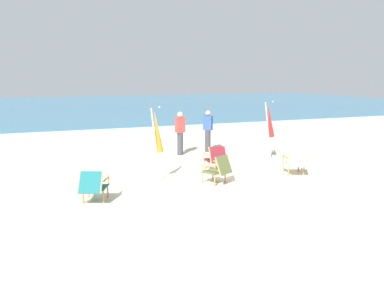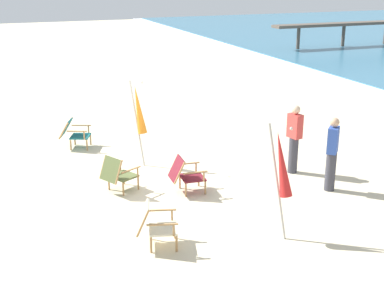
% 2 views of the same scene
% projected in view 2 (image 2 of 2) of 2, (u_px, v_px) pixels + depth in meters
% --- Properties ---
extents(ground_plane, '(80.00, 80.00, 0.00)m').
position_uv_depth(ground_plane, '(145.00, 184.00, 11.95)').
color(ground_plane, beige).
extents(beach_chair_mid_center, '(0.63, 0.77, 0.80)m').
position_uv_depth(beach_chair_mid_center, '(185.00, 174.00, 11.39)').
color(beach_chair_mid_center, maroon).
rests_on(beach_chair_mid_center, ground).
extents(beach_chair_front_right, '(0.83, 0.88, 0.81)m').
position_uv_depth(beach_chair_front_right, '(118.00, 173.00, 11.41)').
color(beach_chair_front_right, '#515B33').
rests_on(beach_chair_front_right, ground).
extents(beach_chair_back_right, '(0.82, 0.93, 0.78)m').
position_uv_depth(beach_chair_back_right, '(74.00, 133.00, 14.26)').
color(beach_chair_back_right, '#196066').
rests_on(beach_chair_back_right, ground).
extents(beach_chair_front_left, '(0.75, 0.84, 0.80)m').
position_uv_depth(beach_chair_front_left, '(154.00, 223.00, 9.15)').
color(beach_chair_front_left, beige).
rests_on(beach_chair_front_left, ground).
extents(umbrella_furled_orange, '(0.47, 0.42, 2.10)m').
position_uv_depth(umbrella_furled_orange, '(139.00, 110.00, 12.71)').
color(umbrella_furled_orange, '#B7B2A8').
rests_on(umbrella_furled_orange, ground).
extents(umbrella_furled_red, '(0.57, 0.39, 2.08)m').
position_uv_depth(umbrella_furled_red, '(282.00, 165.00, 9.21)').
color(umbrella_furled_red, '#B7B2A8').
rests_on(umbrella_furled_red, ground).
extents(person_near_chairs, '(0.38, 0.38, 1.63)m').
position_uv_depth(person_near_chairs, '(332.00, 154.00, 11.37)').
color(person_near_chairs, '#383842').
rests_on(person_near_chairs, ground).
extents(person_by_waterline, '(0.37, 0.26, 1.63)m').
position_uv_depth(person_by_waterline, '(294.00, 138.00, 12.38)').
color(person_by_waterline, '#383842').
rests_on(person_by_waterline, ground).
extents(pier_distant, '(0.90, 12.62, 1.51)m').
position_uv_depth(pier_distant, '(366.00, 24.00, 32.65)').
color(pier_distant, brown).
rests_on(pier_distant, ground).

